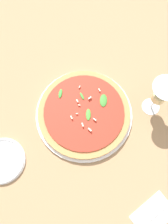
{
  "coord_description": "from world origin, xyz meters",
  "views": [
    {
      "loc": [
        0.22,
        0.16,
        0.76
      ],
      "look_at": [
        0.03,
        0.01,
        0.03
      ],
      "focal_mm": 35.0,
      "sensor_mm": 36.0,
      "label": 1
    }
  ],
  "objects": [
    {
      "name": "wine_glass",
      "position": [
        -0.15,
        0.19,
        0.12
      ],
      "size": [
        0.09,
        0.09,
        0.17
      ],
      "color": "white",
      "rests_on": "ground_plane"
    },
    {
      "name": "fork",
      "position": [
        0.16,
        0.39,
        0.01
      ],
      "size": [
        0.2,
        0.07,
        0.0
      ],
      "rotation": [
        0.0,
        0.0,
        -0.29
      ],
      "color": "silver",
      "rests_on": "ground_plane"
    },
    {
      "name": "napkin",
      "position": [
        0.16,
        0.39,
        0.0
      ],
      "size": [
        0.15,
        0.12,
        0.01
      ],
      "rotation": [
        0.0,
        0.0,
        -0.26
      ],
      "color": "white",
      "rests_on": "ground_plane"
    },
    {
      "name": "side_plate_white",
      "position": [
        0.33,
        -0.1,
        0.01
      ],
      "size": [
        0.16,
        0.16,
        0.02
      ],
      "color": "white",
      "rests_on": "ground_plane"
    },
    {
      "name": "pizza_arugula_main",
      "position": [
        0.03,
        0.01,
        0.02
      ],
      "size": [
        0.35,
        0.35,
        0.05
      ],
      "color": "white",
      "rests_on": "ground_plane"
    },
    {
      "name": "ground_plane",
      "position": [
        0.0,
        0.0,
        0.0
      ],
      "size": [
        6.0,
        6.0,
        0.0
      ],
      "primitive_type": "plane",
      "color": "#9E7A56"
    }
  ]
}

